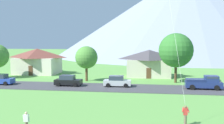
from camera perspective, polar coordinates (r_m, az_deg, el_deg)
The scene contains 12 objects.
road_strip at distance 42.05m, azimuth 5.25°, elevation -5.38°, with size 160.00×7.41×0.08m, color #424247.
mountain_far_west_ridge at distance 134.75m, azimuth 15.14°, elevation 9.58°, with size 119.52×119.52×38.90m, color gray.
mountain_far_east_ridge at distance 185.63m, azimuth 13.90°, elevation 5.27°, with size 88.64×88.64×20.04m, color gray.
house_leftmost at distance 61.92m, azimuth -15.05°, elevation 0.26°, with size 9.52×7.23×5.42m.
house_left_center at distance 55.65m, azimuth 7.63°, elevation -0.14°, with size 9.01×6.68×5.33m.
tree_near_left at distance 49.16m, azimuth -5.26°, elevation 0.93°, with size 3.97×3.97×6.19m.
tree_left_of_center at distance 48.30m, azimuth 12.99°, elevation 2.34°, with size 5.84×5.84×8.44m.
parked_car_black_west_end at distance 44.30m, azimuth -8.98°, elevation -3.82°, with size 4.20×2.09×1.68m.
parked_car_silver_mid_west at distance 43.11m, azimuth 1.07°, elevation -4.00°, with size 4.26×2.20×1.68m.
parked_car_blue_mid_east at distance 48.68m, azimuth -21.90°, elevation -3.34°, with size 4.21×2.09×1.68m.
pickup_truck_navy_west_side at distance 43.07m, azimuth 18.42°, elevation -3.98°, with size 5.22×2.35×1.99m.
watcher_person at distance 23.30m, azimuth -17.14°, elevation -11.60°, with size 0.56×0.24×1.68m.
Camera 1 is at (2.61, -10.64, 7.28)m, focal length 44.61 mm.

